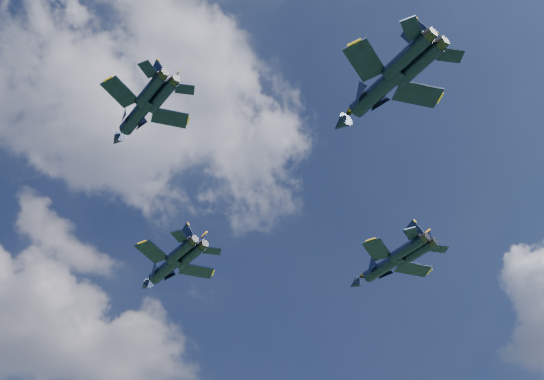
{
  "coord_description": "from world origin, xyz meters",
  "views": [
    {
      "loc": [
        -18.42,
        -62.57,
        3.1
      ],
      "look_at": [
        0.13,
        -1.77,
        58.99
      ],
      "focal_mm": 45.0,
      "sensor_mm": 36.0,
      "label": 1
    }
  ],
  "objects_px": {
    "jet_lead": "(165,269)",
    "jet_right": "(382,267)",
    "jet_left": "(136,117)",
    "jet_slot": "(374,93)"
  },
  "relations": [
    {
      "from": "jet_left",
      "to": "jet_slot",
      "type": "relative_size",
      "value": 0.79
    },
    {
      "from": "jet_left",
      "to": "jet_lead",
      "type": "bearing_deg",
      "value": 52.49
    },
    {
      "from": "jet_right",
      "to": "jet_slot",
      "type": "relative_size",
      "value": 0.94
    },
    {
      "from": "jet_left",
      "to": "jet_slot",
      "type": "bearing_deg",
      "value": -42.11
    },
    {
      "from": "jet_lead",
      "to": "jet_slot",
      "type": "relative_size",
      "value": 0.91
    },
    {
      "from": "jet_right",
      "to": "jet_lead",
      "type": "bearing_deg",
      "value": 142.65
    },
    {
      "from": "jet_left",
      "to": "jet_right",
      "type": "distance_m",
      "value": 41.65
    },
    {
      "from": "jet_lead",
      "to": "jet_right",
      "type": "bearing_deg",
      "value": -36.9
    },
    {
      "from": "jet_lead",
      "to": "jet_left",
      "type": "bearing_deg",
      "value": -129.22
    },
    {
      "from": "jet_right",
      "to": "jet_slot",
      "type": "height_order",
      "value": "jet_slot"
    }
  ]
}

